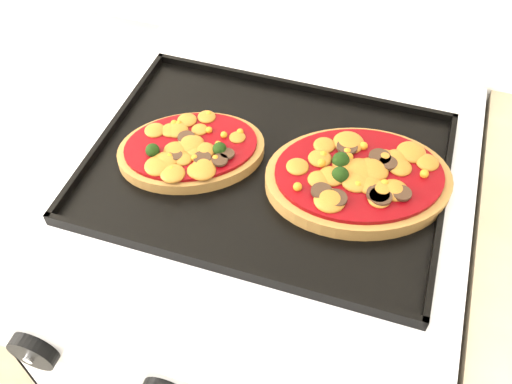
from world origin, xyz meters
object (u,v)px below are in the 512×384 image
at_px(baking_tray, 267,166).
at_px(pizza_right, 358,177).
at_px(stove, 261,318).
at_px(pizza_left, 191,149).

height_order(baking_tray, pizza_right, pizza_right).
distance_m(stove, pizza_right, 0.50).
bearing_deg(stove, baking_tray, -25.01).
bearing_deg(pizza_right, baking_tray, -178.10).
relative_size(stove, pizza_right, 3.57).
relative_size(pizza_left, pizza_right, 0.83).
bearing_deg(pizza_left, pizza_right, 4.32).
distance_m(baking_tray, pizza_left, 0.11).
xyz_separation_m(pizza_left, pizza_right, (0.24, 0.02, 0.00)).
xyz_separation_m(stove, baking_tray, (0.01, -0.00, 0.47)).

